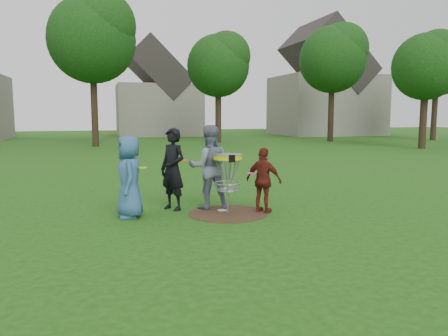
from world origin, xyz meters
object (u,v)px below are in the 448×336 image
object	(u,v)px
player_maroon	(264,180)
disc_golf_basket	(228,169)
player_black	(173,169)
player_grey	(209,167)
player_blue	(129,177)

from	to	relation	value
player_maroon	disc_golf_basket	xyz separation A→B (m)	(-0.81, 0.11, 0.28)
player_black	player_grey	size ratio (longest dim) A/B	0.97
player_grey	player_blue	bearing A→B (deg)	17.27
player_maroon	disc_golf_basket	size ratio (longest dim) A/B	1.07
player_black	disc_golf_basket	xyz separation A→B (m)	(1.11, -0.75, 0.07)
player_black	disc_golf_basket	distance (m)	1.34
player_blue	player_maroon	size ratio (longest dim) A/B	1.19
player_blue	player_grey	world-z (taller)	player_grey
player_blue	player_black	size ratio (longest dim) A/B	0.93
player_black	player_maroon	size ratio (longest dim) A/B	1.29
player_black	player_grey	distance (m)	0.85
player_blue	player_black	distance (m)	1.15
player_grey	disc_golf_basket	size ratio (longest dim) A/B	1.43
player_blue	disc_golf_basket	xyz separation A→B (m)	(2.13, -0.24, 0.13)
player_grey	disc_golf_basket	world-z (taller)	player_grey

